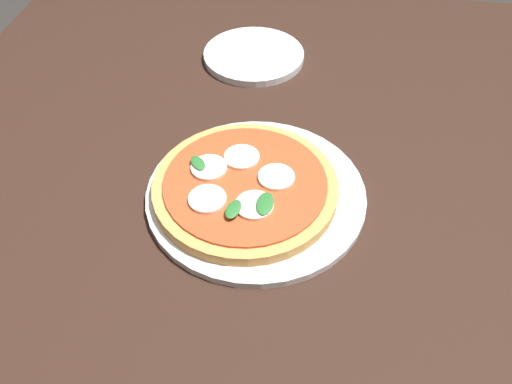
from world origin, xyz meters
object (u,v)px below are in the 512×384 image
at_px(plate_white, 254,55).
at_px(serving_tray, 256,194).
at_px(pizza, 243,186).
at_px(dining_table, 240,261).

bearing_deg(plate_white, serving_tray, -170.50).
bearing_deg(plate_white, pizza, -173.49).
xyz_separation_m(dining_table, serving_tray, (0.06, -0.02, 0.08)).
relative_size(dining_table, serving_tray, 4.61).
bearing_deg(serving_tray, dining_table, 166.78).
bearing_deg(pizza, dining_table, -176.38).
xyz_separation_m(dining_table, pizza, (0.06, 0.00, 0.10)).
distance_m(serving_tray, plate_white, 0.37).
height_order(serving_tray, plate_white, plate_white).
distance_m(dining_table, serving_tray, 0.11).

